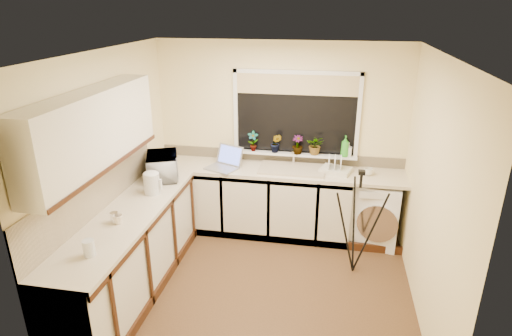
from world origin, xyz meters
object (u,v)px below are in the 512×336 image
(glass_jug, at_px, (89,248))
(soap_bottle_clear, at_px, (348,149))
(microwave, at_px, (163,166))
(plant_c, at_px, (297,145))
(plant_a, at_px, (253,141))
(plant_d, at_px, (316,145))
(dish_rack, at_px, (336,170))
(washing_machine, at_px, (375,211))
(laptop, at_px, (225,162))
(kettle, at_px, (152,184))
(steel_jar, at_px, (114,218))
(tripod, at_px, (357,223))
(soap_bottle_green, at_px, (345,146))
(cup_back, at_px, (368,172))
(plant_b, at_px, (276,143))
(cup_left, at_px, (118,219))

(glass_jug, distance_m, soap_bottle_clear, 3.28)
(microwave, relative_size, plant_c, 2.15)
(plant_a, bearing_deg, plant_d, 0.76)
(dish_rack, distance_m, soap_bottle_clear, 0.33)
(washing_machine, height_order, laptop, laptop)
(washing_machine, xyz_separation_m, plant_a, (-1.61, 0.20, 0.77))
(kettle, height_order, steel_jar, kettle)
(kettle, distance_m, plant_d, 2.10)
(tripod, xyz_separation_m, soap_bottle_green, (-0.16, 0.94, 0.57))
(tripod, height_order, soap_bottle_green, soap_bottle_green)
(washing_machine, relative_size, plant_a, 3.12)
(plant_c, relative_size, soap_bottle_green, 0.89)
(plant_d, relative_size, soap_bottle_clear, 1.41)
(washing_machine, bearing_deg, microwave, -158.10)
(soap_bottle_clear, bearing_deg, plant_c, -177.48)
(plant_d, xyz_separation_m, soap_bottle_clear, (0.41, 0.01, -0.04))
(steel_jar, bearing_deg, washing_machine, 33.08)
(washing_machine, relative_size, soap_bottle_clear, 4.68)
(soap_bottle_green, height_order, soap_bottle_clear, soap_bottle_green)
(washing_machine, xyz_separation_m, kettle, (-2.51, -0.99, 0.60))
(cup_back, bearing_deg, soap_bottle_clear, 136.82)
(kettle, xyz_separation_m, cup_back, (2.37, 0.97, -0.07))
(washing_machine, relative_size, soap_bottle_green, 3.06)
(washing_machine, relative_size, microwave, 1.59)
(laptop, bearing_deg, dish_rack, 26.49)
(microwave, distance_m, plant_b, 1.46)
(laptop, bearing_deg, kettle, -99.75)
(microwave, height_order, plant_a, plant_a)
(steel_jar, relative_size, plant_c, 0.44)
(dish_rack, bearing_deg, steel_jar, -123.40)
(plant_b, xyz_separation_m, cup_back, (1.17, -0.21, -0.23))
(microwave, xyz_separation_m, soap_bottle_clear, (2.18, 0.75, 0.09))
(dish_rack, bearing_deg, kettle, -136.04)
(washing_machine, distance_m, microwave, 2.70)
(microwave, xyz_separation_m, cup_back, (2.43, 0.51, -0.10))
(cup_left, bearing_deg, plant_d, 47.49)
(tripod, bearing_deg, laptop, 179.30)
(laptop, relative_size, glass_jug, 3.41)
(laptop, relative_size, soap_bottle_clear, 2.76)
(washing_machine, xyz_separation_m, glass_jug, (-2.52, -2.26, 0.56))
(kettle, relative_size, cup_left, 2.37)
(cup_back, bearing_deg, soap_bottle_green, 144.10)
(tripod, height_order, microwave, tripod)
(tripod, distance_m, plant_b, 1.50)
(glass_jug, xyz_separation_m, soap_bottle_clear, (2.14, 2.48, 0.17))
(tripod, relative_size, plant_b, 4.92)
(plant_d, xyz_separation_m, cup_back, (0.66, -0.23, -0.23))
(plant_c, bearing_deg, dish_rack, -19.76)
(microwave, bearing_deg, plant_a, -74.74)
(kettle, bearing_deg, cup_left, -93.49)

